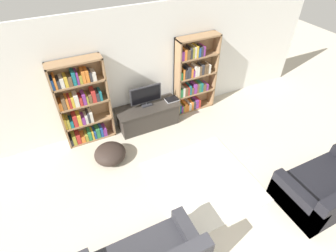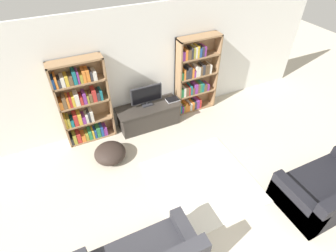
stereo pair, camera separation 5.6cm
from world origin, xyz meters
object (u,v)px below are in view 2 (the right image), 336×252
Objects in this scene: television at (146,95)px; couch_right_sofa at (328,191)px; beanbag_ottoman at (110,153)px; laptop at (172,100)px; bookshelf_left at (83,104)px; tv_stand at (149,116)px; bookshelf_right at (194,77)px.

television reaches higher than couch_right_sofa.
laptop is at bearing 21.62° from beanbag_ottoman.
laptop reaches higher than beanbag_ottoman.
television is (1.34, -0.10, -0.12)m from bookshelf_left.
tv_stand is 2.29× the size of beanbag_ottoman.
bookshelf_left is at bearing 173.12° from tv_stand.
bookshelf_right is 2.98× the size of beanbag_ottoman.
television is 1.14× the size of beanbag_ottoman.
tv_stand is 2.00× the size of television.
bookshelf_left reaches higher than television.
laptop is 0.18× the size of couch_right_sofa.
television is at bearing 33.97° from beanbag_ottoman.
tv_stand is at bearing 121.55° from couch_right_sofa.
laptop is (0.60, -0.07, -0.24)m from television.
bookshelf_left is at bearing 104.83° from beanbag_ottoman.
bookshelf_left is 1.15× the size of couch_right_sofa.
bookshelf_right reaches higher than television.
tv_stand is at bearing -6.88° from bookshelf_left.
television is 2.41× the size of laptop.
television is (-0.00, 0.06, 0.52)m from tv_stand.
couch_right_sofa is 2.58× the size of beanbag_ottoman.
laptop is (0.60, -0.01, 0.28)m from tv_stand.
bookshelf_left is 4.79m from couch_right_sofa.
television is 0.44× the size of couch_right_sofa.
couch_right_sofa is (1.38, -3.22, -0.28)m from laptop.
bookshelf_left reaches higher than tv_stand.
bookshelf_left and bookshelf_right have the same top height.
bookshelf_right reaches higher than laptop.
tv_stand is (1.34, -0.16, -0.64)m from bookshelf_left.
bookshelf_right reaches higher than couch_right_sofa.
television reaches higher than tv_stand.
bookshelf_right is 0.76m from laptop.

